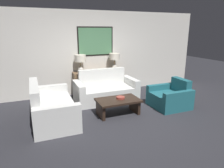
# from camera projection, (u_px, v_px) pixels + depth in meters

# --- Properties ---
(ground_plane) EXTENTS (20.00, 20.00, 0.00)m
(ground_plane) POSITION_uv_depth(u_px,v_px,m) (126.00, 119.00, 4.76)
(ground_plane) COLOR #28282D
(back_wall) EXTENTS (7.53, 0.12, 2.65)m
(back_wall) POSITION_uv_depth(u_px,v_px,m) (95.00, 53.00, 6.54)
(back_wall) COLOR beige
(back_wall) RESTS_ON ground_plane
(console_table) EXTENTS (1.62, 0.37, 0.77)m
(console_table) POSITION_uv_depth(u_px,v_px,m) (98.00, 82.00, 6.56)
(console_table) COLOR brown
(console_table) RESTS_ON ground_plane
(table_lamp_left) EXTENTS (0.34, 0.34, 0.55)m
(table_lamp_left) POSITION_uv_depth(u_px,v_px,m) (80.00, 60.00, 6.15)
(table_lamp_left) COLOR silver
(table_lamp_left) RESTS_ON console_table
(table_lamp_right) EXTENTS (0.34, 0.34, 0.55)m
(table_lamp_right) POSITION_uv_depth(u_px,v_px,m) (114.00, 58.00, 6.56)
(table_lamp_right) COLOR silver
(table_lamp_right) RESTS_ON console_table
(couch_by_back_wall) EXTENTS (1.81, 0.93, 0.90)m
(couch_by_back_wall) POSITION_uv_depth(u_px,v_px,m) (105.00, 91.00, 5.97)
(couch_by_back_wall) COLOR silver
(couch_by_back_wall) RESTS_ON ground_plane
(couch_by_side) EXTENTS (0.93, 1.81, 0.90)m
(couch_by_side) POSITION_uv_depth(u_px,v_px,m) (51.00, 108.00, 4.64)
(couch_by_side) COLOR silver
(couch_by_side) RESTS_ON ground_plane
(coffee_table) EXTENTS (1.06, 0.64, 0.39)m
(coffee_table) POSITION_uv_depth(u_px,v_px,m) (118.00, 103.00, 4.96)
(coffee_table) COLOR black
(coffee_table) RESTS_ON ground_plane
(decorative_bowl) EXTENTS (0.21, 0.21, 0.05)m
(decorative_bowl) POSITION_uv_depth(u_px,v_px,m) (120.00, 98.00, 4.98)
(decorative_bowl) COLOR #93382D
(decorative_bowl) RESTS_ON coffee_table
(armchair_near_back_wall) EXTENTS (0.92, 0.91, 0.76)m
(armchair_near_back_wall) POSITION_uv_depth(u_px,v_px,m) (170.00, 98.00, 5.47)
(armchair_near_back_wall) COLOR #1E5B66
(armchair_near_back_wall) RESTS_ON ground_plane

